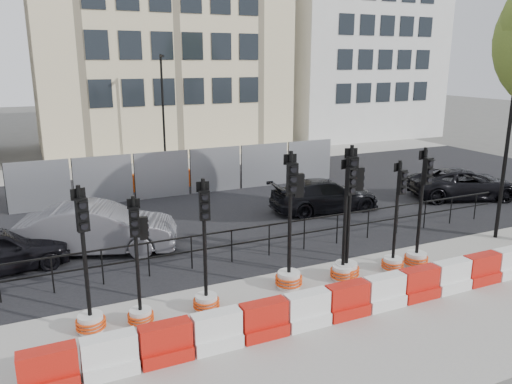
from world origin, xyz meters
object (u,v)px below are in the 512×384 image
lamp_post_near (508,141)px  traffic_signal_h (418,243)px  traffic_signal_a (89,303)px  car_c (325,195)px  traffic_signal_d (290,257)px

lamp_post_near → traffic_signal_h: 4.82m
traffic_signal_a → car_c: (9.40, 5.54, -0.05)m
traffic_signal_a → car_c: 10.91m
lamp_post_near → car_c: bearing=124.9°
car_c → traffic_signal_a: bearing=125.1°
traffic_signal_a → traffic_signal_d: traffic_signal_d is taller
lamp_post_near → car_c: lamp_post_near is taller
traffic_signal_h → lamp_post_near: bearing=2.9°
traffic_signal_d → traffic_signal_h: traffic_signal_d is taller
traffic_signal_d → car_c: bearing=61.1°
lamp_post_near → traffic_signal_a: 13.15m
lamp_post_near → traffic_signal_h: (-4.05, -0.73, -2.52)m
traffic_signal_a → traffic_signal_d: (4.90, 0.11, 0.18)m
traffic_signal_a → traffic_signal_h: size_ratio=0.95×
traffic_signal_a → car_c: traffic_signal_a is taller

